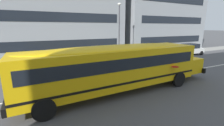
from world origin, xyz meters
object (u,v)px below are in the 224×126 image
Objects in this scene: parked_car_white_by_lamppost at (190,49)px; street_lamp at (119,24)px; school_bus at (119,64)px; parked_car_green_far_corner at (155,52)px.

street_lamp is (-10.82, 1.95, 3.47)m from parked_car_white_by_lamppost.
school_bus is 3.36× the size of parked_car_white_by_lamppost.
parked_car_green_far_corner is at bearing -179.37° from parked_car_white_by_lamppost.
street_lamp reaches higher than school_bus.
school_bus is at bearing -118.69° from street_lamp.
school_bus is 1.94× the size of street_lamp.
school_bus is 17.26m from parked_car_white_by_lamppost.
parked_car_white_by_lamppost is at bearing -2.67° from parked_car_green_far_corner.
parked_car_green_far_corner is at bearing 35.86° from school_bus.
parked_car_green_far_corner is 0.58× the size of street_lamp.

